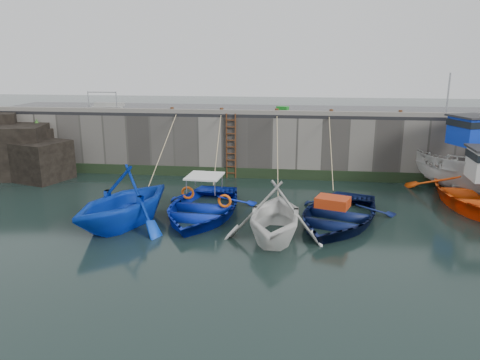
# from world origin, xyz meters

# --- Properties ---
(ground) EXTENTS (120.00, 120.00, 0.00)m
(ground) POSITION_xyz_m (0.00, 0.00, 0.00)
(ground) COLOR black
(ground) RESTS_ON ground
(quay_back) EXTENTS (30.00, 5.00, 3.00)m
(quay_back) POSITION_xyz_m (0.00, 12.50, 1.50)
(quay_back) COLOR slate
(quay_back) RESTS_ON ground
(road_back) EXTENTS (30.00, 5.00, 0.16)m
(road_back) POSITION_xyz_m (0.00, 12.50, 3.08)
(road_back) COLOR black
(road_back) RESTS_ON quay_back
(kerb_back) EXTENTS (30.00, 0.30, 0.20)m
(kerb_back) POSITION_xyz_m (0.00, 10.15, 3.26)
(kerb_back) COLOR slate
(kerb_back) RESTS_ON road_back
(algae_back) EXTENTS (30.00, 0.08, 0.50)m
(algae_back) POSITION_xyz_m (0.00, 9.96, 0.25)
(algae_back) COLOR black
(algae_back) RESTS_ON ground
(rock_outcrop) EXTENTS (5.85, 4.24, 3.41)m
(rock_outcrop) POSITION_xyz_m (-12.92, 9.11, 1.26)
(rock_outcrop) COLOR black
(rock_outcrop) RESTS_ON ground
(ladder) EXTENTS (0.51, 0.08, 3.20)m
(ladder) POSITION_xyz_m (-2.00, 9.91, 1.59)
(ladder) COLOR #3F1E0F
(ladder) RESTS_ON ground
(boat_near_white) EXTENTS (5.46, 5.82, 2.46)m
(boat_near_white) POSITION_xyz_m (-4.81, 2.68, 0.00)
(boat_near_white) COLOR blue
(boat_near_white) RESTS_ON ground
(boat_near_white_rope) EXTENTS (0.04, 5.47, 3.10)m
(boat_near_white_rope) POSITION_xyz_m (-4.81, 7.59, 0.00)
(boat_near_white_rope) COLOR tan
(boat_near_white_rope) RESTS_ON ground
(boat_near_blue) EXTENTS (4.24, 5.70, 1.13)m
(boat_near_blue) POSITION_xyz_m (-2.29, 4.10, 0.00)
(boat_near_blue) COLOR #0B23A9
(boat_near_blue) RESTS_ON ground
(boat_near_blue_rope) EXTENTS (0.04, 4.28, 3.10)m
(boat_near_blue_rope) POSITION_xyz_m (-2.29, 8.30, 0.00)
(boat_near_blue_rope) COLOR tan
(boat_near_blue_rope) RESTS_ON ground
(boat_near_blacktrim) EXTENTS (3.70, 4.26, 2.20)m
(boat_near_blacktrim) POSITION_xyz_m (0.58, 2.16, 0.00)
(boat_near_blacktrim) COLOR silver
(boat_near_blacktrim) RESTS_ON ground
(boat_near_blacktrim_rope) EXTENTS (0.04, 5.94, 3.10)m
(boat_near_blacktrim_rope) POSITION_xyz_m (0.58, 7.33, 0.00)
(boat_near_blacktrim_rope) COLOR tan
(boat_near_blacktrim_rope) RESTS_ON ground
(boat_near_navy) EXTENTS (5.40, 6.36, 1.12)m
(boat_near_navy) POSITION_xyz_m (2.78, 3.92, 0.00)
(boat_near_navy) COLOR #0A1541
(boat_near_navy) RESTS_ON ground
(boat_near_navy_rope) EXTENTS (0.04, 4.42, 3.10)m
(boat_near_navy_rope) POSITION_xyz_m (2.78, 8.21, 0.00)
(boat_near_navy_rope) COLOR tan
(boat_near_navy_rope) RESTS_ON ground
(boat_far_white) EXTENTS (4.60, 6.96, 5.52)m
(boat_far_white) POSITION_xyz_m (8.46, 8.99, 1.06)
(boat_far_white) COLOR silver
(boat_far_white) RESTS_ON ground
(fish_crate) EXTENTS (0.65, 0.54, 0.32)m
(fish_crate) POSITION_xyz_m (0.46, 11.02, 3.32)
(fish_crate) COLOR #167E1F
(fish_crate) RESTS_ON road_back
(railing) EXTENTS (1.60, 1.05, 1.00)m
(railing) POSITION_xyz_m (-8.75, 11.25, 3.36)
(railing) COLOR #A5A8AD
(railing) RESTS_ON road_back
(bollard_a) EXTENTS (0.18, 0.18, 0.28)m
(bollard_a) POSITION_xyz_m (-5.00, 10.25, 3.30)
(bollard_a) COLOR #3F1E0F
(bollard_a) RESTS_ON road_back
(bollard_b) EXTENTS (0.18, 0.18, 0.28)m
(bollard_b) POSITION_xyz_m (-2.50, 10.25, 3.30)
(bollard_b) COLOR #3F1E0F
(bollard_b) RESTS_ON road_back
(bollard_c) EXTENTS (0.18, 0.18, 0.28)m
(bollard_c) POSITION_xyz_m (0.20, 10.25, 3.30)
(bollard_c) COLOR #3F1E0F
(bollard_c) RESTS_ON road_back
(bollard_d) EXTENTS (0.18, 0.18, 0.28)m
(bollard_d) POSITION_xyz_m (2.80, 10.25, 3.30)
(bollard_d) COLOR #3F1E0F
(bollard_d) RESTS_ON road_back
(bollard_e) EXTENTS (0.18, 0.18, 0.28)m
(bollard_e) POSITION_xyz_m (6.00, 10.25, 3.30)
(bollard_e) COLOR #3F1E0F
(bollard_e) RESTS_ON road_back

